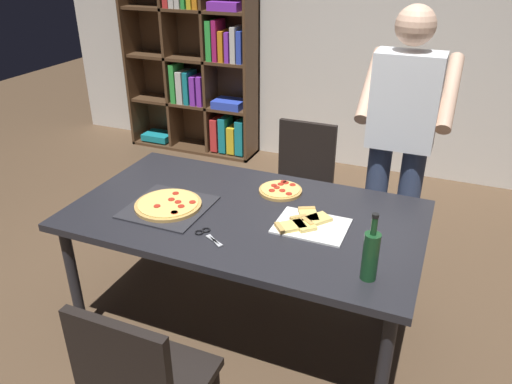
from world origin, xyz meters
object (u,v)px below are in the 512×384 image
(person_serving_pizza, at_px, (400,137))
(kitchen_scissors, at_px, (207,234))
(pepperoni_pizza_on_tray, at_px, (168,205))
(wine_bottle, at_px, (371,255))
(dining_table, at_px, (245,222))
(bookshelf, at_px, (197,61))
(chair_far_side, at_px, (301,178))
(chair_near_camera, at_px, (142,383))
(second_pizza_plain, at_px, (280,190))

(person_serving_pizza, xyz_separation_m, kitchen_scissors, (-0.75, -1.08, -0.24))
(pepperoni_pizza_on_tray, bearing_deg, wine_bottle, -10.66)
(dining_table, xyz_separation_m, pepperoni_pizza_on_tray, (-0.40, -0.12, 0.08))
(bookshelf, height_order, wine_bottle, bookshelf)
(chair_far_side, xyz_separation_m, wine_bottle, (0.72, -1.34, 0.36))
(chair_near_camera, relative_size, bookshelf, 0.46)
(dining_table, distance_m, person_serving_pizza, 1.08)
(kitchen_scissors, bearing_deg, wine_bottle, -2.93)
(person_serving_pizza, height_order, pepperoni_pizza_on_tray, person_serving_pizza)
(pepperoni_pizza_on_tray, bearing_deg, person_serving_pizza, 40.28)
(bookshelf, bearing_deg, second_pizza_plain, -51.41)
(wine_bottle, xyz_separation_m, second_pizza_plain, (-0.63, 0.62, -0.11))
(dining_table, xyz_separation_m, kitchen_scissors, (-0.08, -0.29, 0.07))
(bookshelf, relative_size, kitchen_scissors, 10.18)
(kitchen_scissors, bearing_deg, chair_near_camera, -83.59)
(bookshelf, bearing_deg, dining_table, -56.55)
(dining_table, relative_size, kitchen_scissors, 9.70)
(dining_table, distance_m, bookshelf, 2.87)
(chair_far_side, height_order, bookshelf, bookshelf)
(person_serving_pizza, height_order, wine_bottle, person_serving_pizza)
(chair_near_camera, xyz_separation_m, bookshelf, (-1.57, 3.39, 0.43))
(person_serving_pizza, bearing_deg, bookshelf, 144.60)
(second_pizza_plain, bearing_deg, dining_table, -107.53)
(chair_near_camera, height_order, wine_bottle, wine_bottle)
(wine_bottle, height_order, second_pizza_plain, wine_bottle)
(chair_near_camera, bearing_deg, wine_bottle, 43.45)
(bookshelf, height_order, pepperoni_pizza_on_tray, bookshelf)
(bookshelf, bearing_deg, chair_far_side, -41.10)
(chair_far_side, height_order, kitchen_scissors, chair_far_side)
(chair_near_camera, relative_size, chair_far_side, 1.00)
(dining_table, xyz_separation_m, chair_near_camera, (-0.00, -1.01, -0.17))
(wine_bottle, distance_m, second_pizza_plain, 0.89)
(wine_bottle, xyz_separation_m, kitchen_scissors, (-0.80, 0.04, -0.11))
(wine_bottle, height_order, kitchen_scissors, wine_bottle)
(dining_table, distance_m, pepperoni_pizza_on_tray, 0.43)
(dining_table, distance_m, second_pizza_plain, 0.32)
(person_serving_pizza, bearing_deg, chair_near_camera, -110.36)
(pepperoni_pizza_on_tray, bearing_deg, second_pizza_plain, 39.73)
(chair_near_camera, distance_m, person_serving_pizza, 1.98)
(chair_far_side, bearing_deg, person_serving_pizza, -18.24)
(chair_far_side, relative_size, person_serving_pizza, 0.51)
(kitchen_scissors, bearing_deg, bookshelf, 119.21)
(chair_far_side, xyz_separation_m, second_pizza_plain, (0.09, -0.72, 0.25))
(chair_far_side, distance_m, second_pizza_plain, 0.76)
(dining_table, distance_m, chair_near_camera, 1.02)
(kitchen_scissors, bearing_deg, dining_table, 74.27)
(pepperoni_pizza_on_tray, distance_m, kitchen_scissors, 0.36)
(person_serving_pizza, height_order, kitchen_scissors, person_serving_pizza)
(chair_near_camera, relative_size, wine_bottle, 2.85)
(person_serving_pizza, relative_size, wine_bottle, 5.54)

